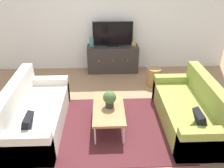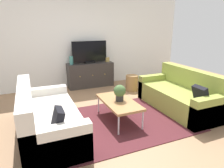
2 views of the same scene
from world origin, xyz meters
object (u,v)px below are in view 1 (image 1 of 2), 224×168
(tv_console, at_px, (113,59))
(couch_right_side, at_px, (192,111))
(coffee_table, at_px, (109,108))
(flat_screen_tv, at_px, (113,34))
(wicker_basket, at_px, (154,77))
(potted_plant, at_px, (110,99))
(mantel_clock, at_px, (134,43))
(glass_vase, at_px, (92,42))
(couch_left_side, at_px, (32,115))

(tv_console, bearing_deg, couch_right_side, -60.40)
(coffee_table, distance_m, flat_screen_tv, 2.47)
(flat_screen_tv, xyz_separation_m, wicker_basket, (0.95, -0.85, -0.81))
(couch_right_side, distance_m, potted_plant, 1.53)
(flat_screen_tv, distance_m, mantel_clock, 0.60)
(couch_right_side, xyz_separation_m, glass_vase, (-1.90, 2.37, 0.54))
(couch_left_side, height_order, wicker_basket, couch_left_side)
(couch_left_side, height_order, glass_vase, glass_vase)
(couch_left_side, distance_m, tv_console, 2.82)
(coffee_table, bearing_deg, glass_vase, 99.15)
(couch_right_side, distance_m, flat_screen_tv, 2.85)
(potted_plant, bearing_deg, flat_screen_tv, 86.37)
(coffee_table, distance_m, potted_plant, 0.20)
(couch_left_side, bearing_deg, tv_console, 57.22)
(couch_right_side, height_order, flat_screen_tv, flat_screen_tv)
(mantel_clock, bearing_deg, flat_screen_tv, 177.91)
(coffee_table, height_order, glass_vase, glass_vase)
(couch_right_side, bearing_deg, mantel_clock, 108.62)
(couch_left_side, bearing_deg, coffee_table, 0.87)
(coffee_table, height_order, tv_console, tv_console)
(couch_left_side, bearing_deg, mantel_clock, 48.81)
(couch_right_side, xyz_separation_m, tv_console, (-1.35, 2.37, 0.07))
(couch_right_side, distance_m, coffee_table, 1.52)
(potted_plant, distance_m, flat_screen_tv, 2.42)
(coffee_table, height_order, flat_screen_tv, flat_screen_tv)
(tv_console, bearing_deg, potted_plant, -93.66)
(mantel_clock, bearing_deg, potted_plant, -106.56)
(potted_plant, distance_m, glass_vase, 2.40)
(mantel_clock, height_order, wicker_basket, mantel_clock)
(coffee_table, xyz_separation_m, flat_screen_tv, (0.17, 2.37, 0.65))
(glass_vase, bearing_deg, tv_console, -0.00)
(couch_left_side, relative_size, coffee_table, 1.76)
(couch_right_side, bearing_deg, flat_screen_tv, 119.40)
(couch_left_side, relative_size, mantel_clock, 14.68)
(tv_console, height_order, wicker_basket, tv_console)
(tv_console, distance_m, flat_screen_tv, 0.67)
(couch_right_side, relative_size, flat_screen_tv, 1.87)
(wicker_basket, bearing_deg, couch_left_side, -148.13)
(couch_right_side, relative_size, potted_plant, 6.13)
(couch_right_side, xyz_separation_m, mantel_clock, (-0.80, 2.37, 0.49))
(couch_left_side, bearing_deg, potted_plant, 0.91)
(couch_right_side, height_order, coffee_table, couch_right_side)
(couch_left_side, relative_size, potted_plant, 6.13)
(coffee_table, xyz_separation_m, potted_plant, (0.02, 0.00, 0.20))
(potted_plant, xyz_separation_m, flat_screen_tv, (0.15, 2.37, 0.45))
(couch_right_side, xyz_separation_m, coffee_table, (-1.52, 0.02, 0.09))
(couch_right_side, height_order, tv_console, couch_right_side)
(glass_vase, bearing_deg, couch_right_side, -51.37)
(tv_console, bearing_deg, mantel_clock, 0.00)
(potted_plant, height_order, glass_vase, glass_vase)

